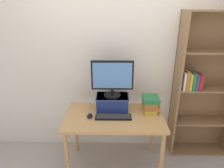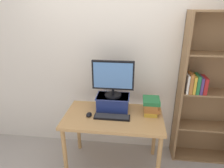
% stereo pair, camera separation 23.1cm
% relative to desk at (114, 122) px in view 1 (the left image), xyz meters
% --- Properties ---
extents(ground_plane, '(12.00, 12.00, 0.00)m').
position_rel_desk_xyz_m(ground_plane, '(0.00, 0.00, -0.67)').
color(ground_plane, '#9E9389').
extents(back_wall, '(7.00, 0.08, 2.60)m').
position_rel_desk_xyz_m(back_wall, '(0.00, 0.50, 0.63)').
color(back_wall, beige).
rests_on(back_wall, ground_plane).
extents(desk, '(1.18, 0.67, 0.76)m').
position_rel_desk_xyz_m(desk, '(0.00, 0.00, 0.00)').
color(desk, '#B7844C').
rests_on(desk, ground_plane).
extents(bookshelf_unit, '(0.85, 0.28, 1.95)m').
position_rel_desk_xyz_m(bookshelf_unit, '(1.19, 0.35, 0.32)').
color(bookshelf_unit, olive).
rests_on(bookshelf_unit, ground_plane).
extents(riser_box, '(0.41, 0.27, 0.18)m').
position_rel_desk_xyz_m(riser_box, '(-0.03, 0.17, 0.19)').
color(riser_box, navy).
rests_on(riser_box, desk).
extents(computer_monitor, '(0.51, 0.21, 0.45)m').
position_rel_desk_xyz_m(computer_monitor, '(-0.03, 0.16, 0.52)').
color(computer_monitor, black).
rests_on(computer_monitor, riser_box).
extents(keyboard, '(0.42, 0.12, 0.02)m').
position_rel_desk_xyz_m(keyboard, '(-0.01, -0.05, 0.11)').
color(keyboard, black).
rests_on(keyboard, desk).
extents(computer_mouse, '(0.06, 0.10, 0.04)m').
position_rel_desk_xyz_m(computer_mouse, '(-0.29, -0.04, 0.11)').
color(computer_mouse, black).
rests_on(computer_mouse, desk).
extents(book_stack, '(0.21, 0.24, 0.19)m').
position_rel_desk_xyz_m(book_stack, '(0.45, 0.12, 0.19)').
color(book_stack, gold).
rests_on(book_stack, desk).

